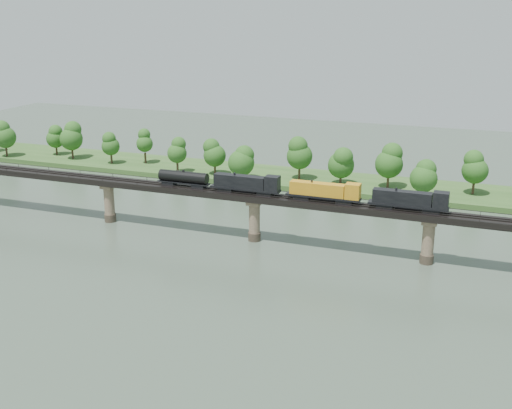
% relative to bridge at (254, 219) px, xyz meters
% --- Properties ---
extents(ground, '(400.00, 400.00, 0.00)m').
position_rel_bridge_xyz_m(ground, '(0.00, -30.00, -5.46)').
color(ground, '#354336').
rests_on(ground, ground).
extents(far_bank, '(300.00, 24.00, 1.60)m').
position_rel_bridge_xyz_m(far_bank, '(0.00, 55.00, -4.66)').
color(far_bank, '#2C4F1F').
rests_on(far_bank, ground).
extents(bridge, '(236.00, 30.00, 11.50)m').
position_rel_bridge_xyz_m(bridge, '(0.00, 0.00, 0.00)').
color(bridge, '#473A2D').
rests_on(bridge, ground).
extents(bridge_superstructure, '(220.00, 4.90, 0.75)m').
position_rel_bridge_xyz_m(bridge_superstructure, '(0.00, 0.00, 6.33)').
color(bridge_superstructure, black).
rests_on(bridge_superstructure, bridge).
extents(far_treeline, '(289.06, 17.54, 13.60)m').
position_rel_bridge_xyz_m(far_treeline, '(-8.21, 50.52, 3.37)').
color(far_treeline, '#382619').
rests_on(far_treeline, far_bank).
extents(freight_train, '(68.76, 2.68, 4.73)m').
position_rel_bridge_xyz_m(freight_train, '(10.38, 0.00, 8.30)').
color(freight_train, black).
rests_on(freight_train, bridge).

